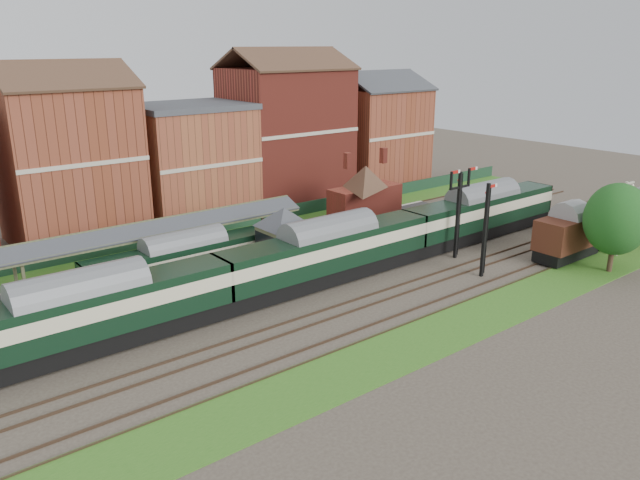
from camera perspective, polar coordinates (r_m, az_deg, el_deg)
ground at (r=51.97m, az=1.58°, el=-3.63°), size 160.00×160.00×0.00m
grass_back at (r=64.33m, az=-7.64°, el=0.46°), size 90.00×4.50×0.06m
grass_front at (r=44.25m, az=11.75°, el=-7.92°), size 90.00×5.00×0.06m
fence at (r=65.78m, az=-8.57°, el=1.46°), size 90.00×0.12×1.50m
platform at (r=56.65m, az=-8.69°, el=-1.47°), size 55.00×3.40×1.00m
signal_box at (r=51.60m, az=-3.26°, el=-0.05°), size 5.40×5.40×6.00m
brick_hut at (r=56.98m, az=3.33°, el=-0.44°), size 3.20×2.64×2.94m
station_building at (r=65.42m, az=4.15°, el=4.43°), size 8.10×8.10×5.90m
canopy at (r=52.88m, az=-14.51°, el=1.42°), size 26.00×3.89×4.08m
semaphore_bracket at (r=57.18m, az=12.54°, el=2.82°), size 3.60×0.25×8.18m
semaphore_siding at (r=53.13m, az=14.87°, el=0.98°), size 1.23×0.25×8.00m
yard_lamp at (r=62.70m, az=25.89°, el=2.13°), size 2.60×0.22×7.00m
town_backdrop at (r=70.34m, az=-11.84°, el=7.56°), size 69.00×10.00×16.00m
dmu_train at (r=50.51m, az=0.81°, el=-1.05°), size 59.49×3.12×4.57m
platform_railcar at (r=50.97m, az=-12.25°, el=-1.82°), size 16.31×2.57×3.76m
goods_van_a at (r=60.39m, az=21.73°, el=0.50°), size 6.88×2.98×4.17m
goods_van_b at (r=72.24m, az=27.14°, el=2.24°), size 6.02×2.61×3.65m
goods_van_c at (r=66.49m, az=24.75°, el=1.33°), size 5.86×2.54×3.55m
tree_far at (r=57.84m, az=25.48°, el=1.73°), size 5.32×5.32×7.77m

